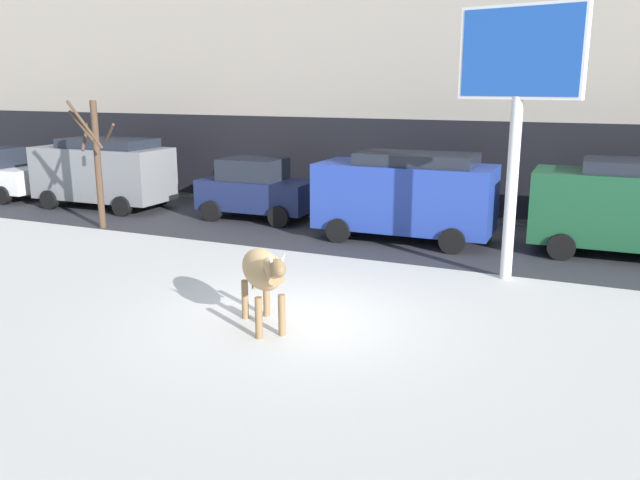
% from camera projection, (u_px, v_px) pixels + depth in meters
% --- Properties ---
extents(ground_plane, '(120.00, 120.00, 0.00)m').
position_uv_depth(ground_plane, '(293.00, 320.00, 11.36)').
color(ground_plane, silver).
extents(road_strip, '(60.00, 5.60, 0.01)m').
position_uv_depth(road_strip, '(410.00, 236.00, 17.68)').
color(road_strip, '#333338').
rests_on(road_strip, ground).
extents(building_facade, '(44.00, 6.10, 13.00)m').
position_uv_depth(building_facade, '(466.00, 8.00, 21.23)').
color(building_facade, '#A39989').
rests_on(building_facade, ground).
extents(cow_tan, '(1.61, 1.66, 1.54)m').
position_uv_depth(cow_tan, '(263.00, 272.00, 10.77)').
color(cow_tan, tan).
rests_on(cow_tan, ground).
extents(billboard, '(2.50, 0.77, 5.56)m').
position_uv_depth(billboard, '(520.00, 70.00, 12.81)').
color(billboard, silver).
rests_on(billboard, ground).
extents(car_grey_van, '(4.64, 2.20, 2.32)m').
position_uv_depth(car_grey_van, '(103.00, 171.00, 21.48)').
color(car_grey_van, slate).
rests_on(car_grey_van, ground).
extents(car_navy_hatchback, '(3.53, 1.98, 1.86)m').
position_uv_depth(car_navy_hatchback, '(257.00, 189.00, 19.72)').
color(car_navy_hatchback, '#19234C').
rests_on(car_navy_hatchback, ground).
extents(car_blue_van, '(4.64, 2.20, 2.32)m').
position_uv_depth(car_blue_van, '(406.00, 194.00, 16.94)').
color(car_blue_van, '#233D9E').
rests_on(car_blue_van, ground).
extents(car_darkgreen_van, '(4.64, 2.20, 2.32)m').
position_uv_depth(car_darkgreen_van, '(636.00, 206.00, 15.24)').
color(car_darkgreen_van, '#194C2D').
rests_on(car_darkgreen_van, ground).
extents(pedestrian_near_billboard, '(0.36, 0.24, 1.73)m').
position_uv_depth(pedestrian_near_billboard, '(598.00, 200.00, 18.07)').
color(pedestrian_near_billboard, '#282833').
rests_on(pedestrian_near_billboard, ground).
extents(pedestrian_by_cars, '(0.36, 0.24, 1.73)m').
position_uv_depth(pedestrian_by_cars, '(345.00, 184.00, 21.11)').
color(pedestrian_by_cars, '#282833').
rests_on(pedestrian_by_cars, ground).
extents(bare_tree_left_lot, '(1.14, 1.18, 3.63)m').
position_uv_depth(bare_tree_left_lot, '(96.00, 158.00, 18.17)').
color(bare_tree_left_lot, '#4C3828').
rests_on(bare_tree_left_lot, ground).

